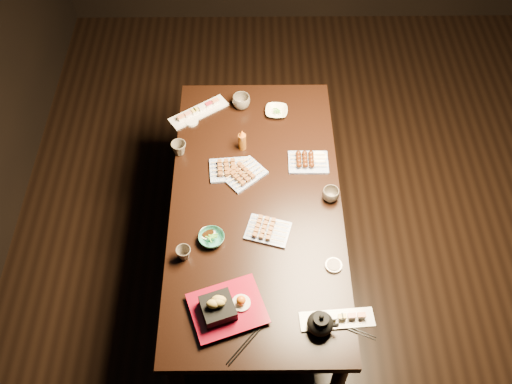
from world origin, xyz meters
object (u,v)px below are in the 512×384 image
teacup_mid_right (331,195)px  teacup_far_left (179,148)px  dining_table (256,240)px  sushi_platter_far (198,110)px  edamame_bowl_cream (276,112)px  condiment_bottle (242,139)px  sushi_platter_near (337,318)px  yakitori_plate_center (230,167)px  yakitori_plate_left (244,172)px  tempura_tray (227,305)px  teapot (320,322)px  teacup_far_right (241,102)px  yakitori_plate_right (268,229)px  edamame_bowl_green (212,238)px  teacup_near_left (184,253)px

teacup_mid_right → teacup_far_left: 0.88m
dining_table → sushi_platter_far: (-0.34, 0.66, 0.40)m
edamame_bowl_cream → condiment_bottle: bearing=-126.7°
sushi_platter_near → dining_table: bearing=114.3°
yakitori_plate_center → edamame_bowl_cream: bearing=53.9°
yakitori_plate_left → tempura_tray: (-0.07, -0.80, 0.03)m
yakitori_plate_left → teacup_far_left: size_ratio=2.62×
sushi_platter_near → teapot: (-0.08, -0.04, 0.04)m
dining_table → condiment_bottle: (-0.07, 0.38, 0.44)m
edamame_bowl_cream → teacup_far_right: 0.22m
teacup_mid_right → condiment_bottle: condiment_bottle is taller
yakitori_plate_center → yakitori_plate_right: size_ratio=1.06×
yakitori_plate_right → tempura_tray: size_ratio=0.65×
dining_table → teapot: size_ratio=12.62×
yakitori_plate_right → edamame_bowl_green: bearing=-153.7°
yakitori_plate_center → teacup_mid_right: bearing=-25.1°
teacup_far_left → teapot: teapot is taller
dining_table → teacup_near_left: size_ratio=24.40×
sushi_platter_near → teacup_far_left: (-0.79, 1.02, 0.02)m
edamame_bowl_green → tempura_tray: 0.39m
tempura_tray → teacup_mid_right: (0.53, 0.64, -0.03)m
teacup_mid_right → teacup_near_left: bearing=-154.9°
sushi_platter_far → yakitori_plate_center: bearing=79.4°
yakitori_plate_left → tempura_tray: 0.80m
teacup_near_left → teapot: teapot is taller
edamame_bowl_green → teacup_far_left: size_ratio=1.55×
dining_table → tempura_tray: 0.77m
yakitori_plate_left → teacup_far_right: (-0.02, 0.53, 0.01)m
sushi_platter_far → teacup_mid_right: teacup_mid_right is taller
dining_table → yakitori_plate_left: bearing=101.8°
yakitori_plate_center → edamame_bowl_green: yakitori_plate_center is taller
yakitori_plate_left → teacup_mid_right: size_ratio=2.46×
yakitori_plate_left → edamame_bowl_cream: bearing=27.3°
yakitori_plate_center → teacup_far_right: teacup_far_right is taller
sushi_platter_near → tempura_tray: (-0.50, 0.05, 0.04)m
dining_table → teacup_near_left: 0.64m
yakitori_plate_right → teacup_far_right: 0.91m
edamame_bowl_green → teacup_near_left: size_ratio=1.76×
yakitori_plate_right → edamame_bowl_cream: yakitori_plate_right is taller
dining_table → teacup_mid_right: teacup_mid_right is taller
yakitori_plate_right → yakitori_plate_left: 0.39m
teacup_far_left → condiment_bottle: bearing=5.8°
yakitori_plate_right → edamame_bowl_cream: (0.07, 0.84, -0.01)m
edamame_bowl_cream → condiment_bottle: size_ratio=0.95×
dining_table → sushi_platter_far: bearing=109.0°
edamame_bowl_cream → teacup_near_left: bearing=-116.1°
dining_table → condiment_bottle: 0.59m
yakitori_plate_right → teacup_far_left: bearing=148.5°
dining_table → tempura_tray: tempura_tray is taller
edamame_bowl_green → edamame_bowl_cream: bearing=68.5°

